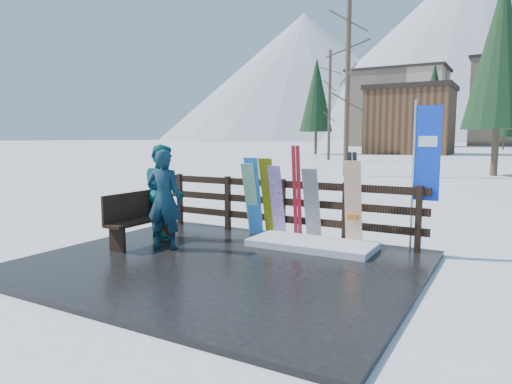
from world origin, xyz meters
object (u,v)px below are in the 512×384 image
Objects in this scene: bench at (139,217)px; person_front at (164,199)px; snowboard_2 at (269,198)px; rental_flag at (424,159)px; person_back at (163,191)px; snowboard_1 at (251,199)px; snowboard_4 at (312,206)px; snowboard_5 at (353,204)px; snowboard_0 at (254,197)px; snowboard_3 at (277,202)px.

person_front is at bearing -1.72° from bench.
bench is 0.93× the size of snowboard_2.
rental_flag is 1.42× the size of person_back.
snowboard_1 is (1.41, 1.71, 0.22)m from bench.
person_front is at bearing -113.93° from snowboard_1.
person_front is at bearing -140.28° from snowboard_4.
rental_flag is 4.53m from person_front.
snowboard_5 is at bearing -166.54° from rental_flag.
rental_flag reaches higher than person_back.
snowboard_0 is 0.53m from snowboard_3.
person_front is at bearing -128.00° from snowboard_3.
snowboard_5 is (2.10, -0.00, 0.05)m from snowboard_1.
snowboard_5 is (3.52, 1.71, 0.27)m from bench.
snowboard_1 is at bearing -180.00° from snowboard_4.
person_back reaches higher than bench.
snowboard_3 is 0.83× the size of person_front.
snowboard_3 is at bearing 0.00° from snowboard_1.
snowboard_1 is at bearing 180.00° from snowboard_2.
person_back is at bearing -151.22° from snowboard_2.
bench is 3.23m from snowboard_4.
snowboard_4 is at bearing -157.50° from person_front.
snowboard_2 is 2.09m from person_front.
snowboard_2 is 0.92m from snowboard_4.
rental_flag reaches higher than snowboard_4.
snowboard_0 is (1.47, 1.71, 0.27)m from bench.
person_back is (-4.66, -1.27, -0.69)m from rental_flag.
snowboard_2 is 2.09m from person_back.
snowboard_5 is (1.52, -0.00, 0.07)m from snowboard_3.
person_front is (-1.35, -1.73, 0.16)m from snowboard_3.
person_front reaches higher than snowboard_1.
snowboard_0 is at bearing 180.00° from snowboard_2.
snowboard_1 reaches higher than bench.
snowboard_4 is (1.26, 0.00, -0.09)m from snowboard_0.
snowboard_0 reaches higher than bench.
person_front is (-1.17, -1.73, 0.10)m from snowboard_2.
snowboard_3 is at bearing 0.00° from snowboard_2.
person_back is at bearing -164.71° from rental_flag.
rental_flag reaches higher than snowboard_0.
snowboard_0 is 1.11× the size of snowboard_4.
snowboard_0 is 3.29m from rental_flag.
snowboard_5 is 1.42m from rental_flag.
snowboard_0 is 1.09× the size of snowboard_3.
snowboard_4 reaches higher than bench.
snowboard_0 reaches higher than snowboard_5.
snowboard_1 is 1.32m from snowboard_4.
person_back reaches higher than snowboard_5.
bench is 0.74m from person_front.
snowboard_5 is 0.86× the size of person_back.
snowboard_3 is 2.26m from person_back.
snowboard_3 reaches higher than snowboard_4.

